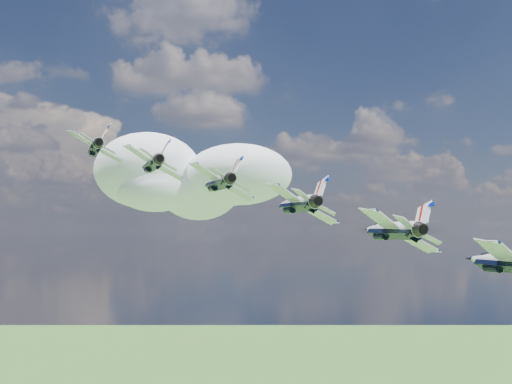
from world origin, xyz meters
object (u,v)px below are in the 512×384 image
object	(u,v)px
jet_1	(153,163)
jet_3	(297,203)
jet_2	(219,182)
jet_5	(505,261)
jet_4	(391,229)
jet_0	(96,148)

from	to	relation	value
jet_1	jet_3	size ratio (longest dim) A/B	1.00
jet_2	jet_5	size ratio (longest dim) A/B	1.00
jet_3	jet_4	world-z (taller)	jet_3
jet_2	jet_3	xyz separation A→B (m)	(7.67, -8.96, -3.09)
jet_3	jet_4	size ratio (longest dim) A/B	1.00
jet_5	jet_2	bearing A→B (deg)	127.28
jet_2	jet_4	size ratio (longest dim) A/B	1.00
jet_1	jet_4	bearing A→B (deg)	-52.72
jet_3	jet_4	distance (m)	12.20
jet_3	jet_5	world-z (taller)	jet_3
jet_1	jet_5	distance (m)	48.80
jet_0	jet_2	bearing A→B (deg)	-52.72
jet_1	jet_5	size ratio (longest dim) A/B	1.00
jet_1	jet_2	size ratio (longest dim) A/B	1.00
jet_0	jet_3	size ratio (longest dim) A/B	1.00
jet_0	jet_1	xyz separation A→B (m)	(7.67, -8.96, -3.09)
jet_1	jet_3	bearing A→B (deg)	-52.72
jet_0	jet_3	xyz separation A→B (m)	(23.02, -26.89, -9.28)
jet_2	jet_1	bearing A→B (deg)	127.28
jet_2	jet_5	bearing A→B (deg)	-52.72
jet_1	jet_3	xyz separation A→B (m)	(15.35, -17.93, -6.19)
jet_1	jet_5	world-z (taller)	jet_1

